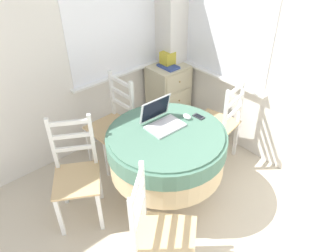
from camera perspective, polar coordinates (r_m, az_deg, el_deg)
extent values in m
cube|color=white|center=(3.53, -9.75, 19.55)|extent=(1.10, 0.01, 1.42)
cube|color=white|center=(3.76, -8.42, 8.83)|extent=(1.18, 0.07, 0.02)
cube|color=white|center=(3.48, 10.52, 19.24)|extent=(0.01, 1.10, 1.42)
cube|color=white|center=(3.71, 9.06, 8.41)|extent=(0.07, 1.18, 0.02)
cube|color=silver|center=(3.89, 0.60, 18.14)|extent=(0.28, 0.28, 2.55)
cylinder|color=#4C3D2D|center=(3.28, -0.20, -11.74)|extent=(0.36, 0.36, 0.03)
cylinder|color=#4C3D2D|center=(3.02, -0.22, -6.92)|extent=(0.11, 0.11, 0.71)
cylinder|color=#CCB284|center=(2.91, -0.22, -4.41)|extent=(1.02, 1.02, 0.37)
cylinder|color=#4C7560|center=(2.84, -0.23, -2.71)|extent=(1.05, 1.05, 0.15)
cylinder|color=#4C7560|center=(2.79, -0.23, -1.34)|extent=(0.99, 0.99, 0.02)
cube|color=silver|center=(2.85, -0.48, -0.05)|extent=(0.32, 0.23, 0.02)
cube|color=silver|center=(2.85, -0.67, 0.25)|extent=(0.28, 0.14, 0.00)
cube|color=silver|center=(2.87, -2.24, 3.02)|extent=(0.32, 0.06, 0.22)
cube|color=black|center=(2.87, -2.17, 3.00)|extent=(0.28, 0.05, 0.19)
ellipsoid|color=white|center=(2.96, 3.32, 1.64)|extent=(0.05, 0.08, 0.04)
cube|color=#2D2D33|center=(3.00, 5.36, 1.64)|extent=(0.06, 0.11, 0.01)
cube|color=black|center=(2.99, 5.36, 1.73)|extent=(0.05, 0.08, 0.00)
cube|color=tan|center=(3.46, -10.09, -0.18)|extent=(0.44, 0.40, 0.02)
cube|color=white|center=(3.63, -13.62, -3.22)|extent=(0.04, 0.04, 0.43)
cube|color=white|center=(3.40, -10.55, -5.70)|extent=(0.04, 0.04, 0.43)
cube|color=white|center=(3.78, -8.99, -0.83)|extent=(0.04, 0.04, 0.43)
cube|color=white|center=(3.57, -5.76, -3.04)|extent=(0.04, 0.04, 0.43)
cube|color=white|center=(3.52, -9.70, 5.68)|extent=(0.03, 0.03, 0.51)
cube|color=white|center=(3.29, -6.26, 3.74)|extent=(0.03, 0.03, 0.51)
cube|color=white|center=(3.31, -8.31, 7.65)|extent=(0.04, 0.33, 0.04)
cube|color=white|center=(3.37, -8.12, 5.65)|extent=(0.04, 0.33, 0.04)
cube|color=white|center=(3.44, -7.94, 3.71)|extent=(0.04, 0.33, 0.04)
cube|color=tan|center=(3.50, 8.21, 0.56)|extent=(0.46, 0.49, 0.02)
cube|color=white|center=(3.82, 6.81, -0.18)|extent=(0.04, 0.04, 0.43)
cube|color=white|center=(3.59, 4.05, -2.59)|extent=(0.04, 0.04, 0.43)
cube|color=white|center=(3.69, 11.69, -2.17)|extent=(0.04, 0.04, 0.43)
cube|color=white|center=(3.45, 9.16, -4.83)|extent=(0.04, 0.04, 0.43)
cube|color=white|center=(3.42, 12.65, 4.41)|extent=(0.04, 0.04, 0.51)
cube|color=white|center=(3.17, 9.97, 2.04)|extent=(0.04, 0.04, 0.51)
cube|color=white|center=(3.20, 11.76, 6.24)|extent=(0.33, 0.08, 0.04)
cube|color=white|center=(3.26, 11.48, 4.19)|extent=(0.33, 0.08, 0.04)
cube|color=white|center=(3.33, 11.22, 2.22)|extent=(0.33, 0.08, 0.04)
cube|color=tan|center=(2.44, -0.42, -18.52)|extent=(0.57, 0.57, 0.02)
cube|color=white|center=(2.71, 4.22, -18.95)|extent=(0.05, 0.05, 0.43)
cube|color=white|center=(2.73, -3.94, -18.14)|extent=(0.05, 0.05, 0.43)
cube|color=white|center=(2.15, -6.19, -17.19)|extent=(0.05, 0.05, 0.51)
cube|color=white|center=(2.36, -4.42, -10.94)|extent=(0.05, 0.05, 0.51)
cube|color=white|center=(2.11, -5.53, -10.44)|extent=(0.27, 0.23, 0.04)
cube|color=white|center=(2.21, -5.34, -12.87)|extent=(0.27, 0.23, 0.04)
cube|color=white|center=(2.31, -5.16, -15.10)|extent=(0.27, 0.23, 0.04)
cube|color=tan|center=(2.91, -15.61, -9.00)|extent=(0.55, 0.56, 0.02)
cube|color=white|center=(2.97, -18.33, -14.88)|extent=(0.05, 0.05, 0.43)
cube|color=white|center=(2.92, -11.75, -14.40)|extent=(0.05, 0.05, 0.43)
cube|color=white|center=(3.22, -17.80, -9.90)|extent=(0.05, 0.05, 0.43)
cube|color=white|center=(3.18, -11.86, -9.39)|extent=(0.05, 0.05, 0.43)
cube|color=white|center=(2.91, -19.50, -2.96)|extent=(0.04, 0.04, 0.51)
cube|color=white|center=(2.86, -13.02, -2.31)|extent=(0.04, 0.04, 0.51)
cube|color=white|center=(2.77, -16.92, 0.55)|extent=(0.29, 0.19, 0.04)
cube|color=white|center=(2.85, -16.48, -1.66)|extent=(0.29, 0.19, 0.04)
cube|color=white|center=(2.92, -16.05, -3.76)|extent=(0.29, 0.19, 0.04)
cube|color=beige|center=(4.11, 0.08, 5.50)|extent=(0.45, 0.37, 0.76)
cube|color=beige|center=(3.94, 0.08, 10.43)|extent=(0.47, 0.40, 0.02)
cube|color=beige|center=(3.87, 1.98, 7.73)|extent=(0.39, 0.01, 0.22)
sphere|color=olive|center=(3.87, 2.06, 7.69)|extent=(0.02, 0.02, 0.02)
cube|color=beige|center=(3.99, 1.91, 4.50)|extent=(0.39, 0.01, 0.22)
sphere|color=olive|center=(3.99, 1.99, 4.46)|extent=(0.02, 0.02, 0.02)
cube|color=beige|center=(4.13, 1.84, 1.47)|extent=(0.39, 0.01, 0.22)
sphere|color=olive|center=(4.12, 1.92, 1.42)|extent=(0.02, 0.02, 0.02)
cube|color=gold|center=(3.89, -0.07, 11.64)|extent=(0.14, 0.14, 0.17)
cube|color=#33478C|center=(3.87, 0.07, 10.33)|extent=(0.16, 0.24, 0.02)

